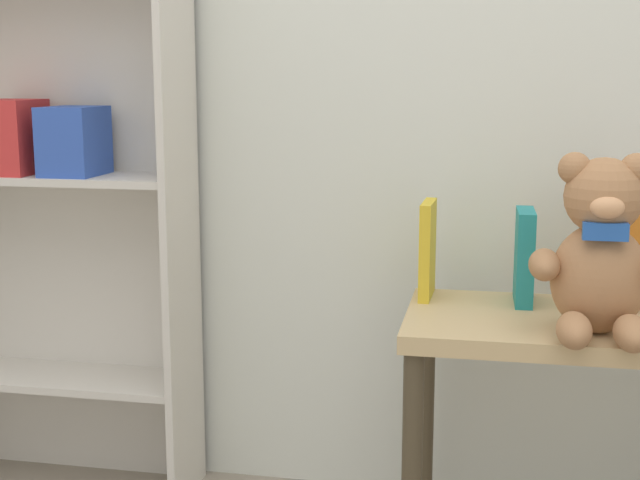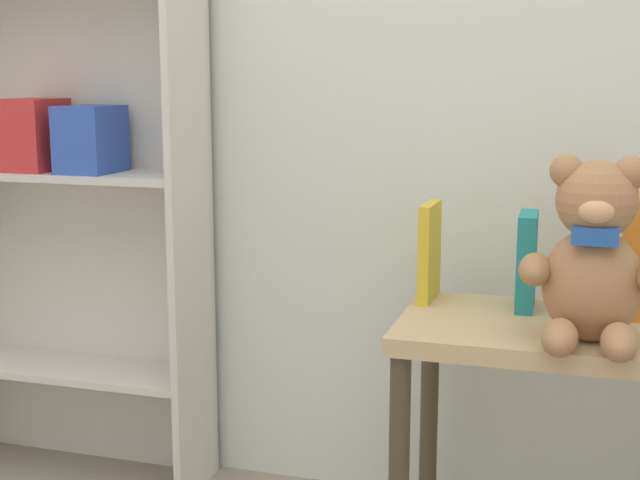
{
  "view_description": "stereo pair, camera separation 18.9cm",
  "coord_description": "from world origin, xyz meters",
  "px_view_note": "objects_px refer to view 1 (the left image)",
  "views": [
    {
      "loc": [
        0.17,
        -0.72,
        1.02
      ],
      "look_at": [
        -0.19,
        1.11,
        0.67
      ],
      "focal_mm": 50.0,
      "sensor_mm": 36.0,
      "label": 1
    },
    {
      "loc": [
        0.35,
        -0.67,
        1.02
      ],
      "look_at": [
        -0.19,
        1.11,
        0.67
      ],
      "focal_mm": 50.0,
      "sensor_mm": 36.0,
      "label": 2
    }
  ],
  "objects_px": {
    "teddy_bear": "(601,254)",
    "book_standing_yellow": "(428,249)",
    "bookshelf_side": "(53,144)",
    "display_table": "(574,360)",
    "book_standing_orange": "(626,249)",
    "book_standing_teal": "(524,257)"
  },
  "relations": [
    {
      "from": "display_table",
      "to": "book_standing_teal",
      "type": "relative_size",
      "value": 3.39
    },
    {
      "from": "display_table",
      "to": "book_standing_yellow",
      "type": "xyz_separation_m",
      "value": [
        -0.31,
        0.12,
        0.19
      ]
    },
    {
      "from": "teddy_bear",
      "to": "book_standing_yellow",
      "type": "xyz_separation_m",
      "value": [
        -0.33,
        0.23,
        -0.05
      ]
    },
    {
      "from": "display_table",
      "to": "book_standing_teal",
      "type": "xyz_separation_m",
      "value": [
        -0.1,
        0.11,
        0.19
      ]
    },
    {
      "from": "bookshelf_side",
      "to": "book_standing_orange",
      "type": "distance_m",
      "value": 1.33
    },
    {
      "from": "bookshelf_side",
      "to": "book_standing_yellow",
      "type": "distance_m",
      "value": 0.93
    },
    {
      "from": "display_table",
      "to": "book_standing_yellow",
      "type": "relative_size",
      "value": 3.22
    },
    {
      "from": "display_table",
      "to": "book_standing_yellow",
      "type": "height_order",
      "value": "book_standing_yellow"
    },
    {
      "from": "display_table",
      "to": "book_standing_orange",
      "type": "relative_size",
      "value": 2.75
    },
    {
      "from": "teddy_bear",
      "to": "book_standing_orange",
      "type": "bearing_deg",
      "value": 71.44
    },
    {
      "from": "book_standing_orange",
      "to": "teddy_bear",
      "type": "bearing_deg",
      "value": -109.47
    },
    {
      "from": "bookshelf_side",
      "to": "book_standing_orange",
      "type": "height_order",
      "value": "bookshelf_side"
    },
    {
      "from": "bookshelf_side",
      "to": "book_standing_yellow",
      "type": "relative_size",
      "value": 7.41
    },
    {
      "from": "bookshelf_side",
      "to": "book_standing_yellow",
      "type": "bearing_deg",
      "value": -4.62
    },
    {
      "from": "bookshelf_side",
      "to": "teddy_bear",
      "type": "xyz_separation_m",
      "value": [
        1.24,
        -0.3,
        -0.16
      ]
    },
    {
      "from": "book_standing_orange",
      "to": "book_standing_teal",
      "type": "bearing_deg",
      "value": -178.97
    },
    {
      "from": "book_standing_yellow",
      "to": "teddy_bear",
      "type": "bearing_deg",
      "value": -32.84
    },
    {
      "from": "book_standing_teal",
      "to": "bookshelf_side",
      "type": "bearing_deg",
      "value": 174.23
    },
    {
      "from": "teddy_bear",
      "to": "book_standing_teal",
      "type": "bearing_deg",
      "value": 120.84
    },
    {
      "from": "teddy_bear",
      "to": "book_standing_yellow",
      "type": "distance_m",
      "value": 0.41
    },
    {
      "from": "bookshelf_side",
      "to": "book_standing_teal",
      "type": "bearing_deg",
      "value": -4.39
    },
    {
      "from": "bookshelf_side",
      "to": "display_table",
      "type": "bearing_deg",
      "value": -9.09
    }
  ]
}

